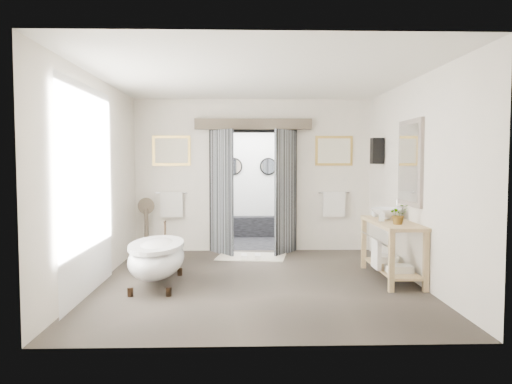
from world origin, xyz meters
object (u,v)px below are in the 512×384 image
clawfoot_tub (157,257)px  basin (387,214)px  vanity (391,245)px  rug (251,257)px

clawfoot_tub → basin: bearing=9.3°
vanity → basin: size_ratio=3.35×
basin → vanity: bearing=-88.8°
vanity → basin: basin is taller
vanity → rug: 2.69m
clawfoot_tub → basin: basin is taller
clawfoot_tub → vanity: size_ratio=1.03×
vanity → basin: 0.52m
rug → basin: (2.02, -1.43, 0.92)m
vanity → clawfoot_tub: bearing=-175.6°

